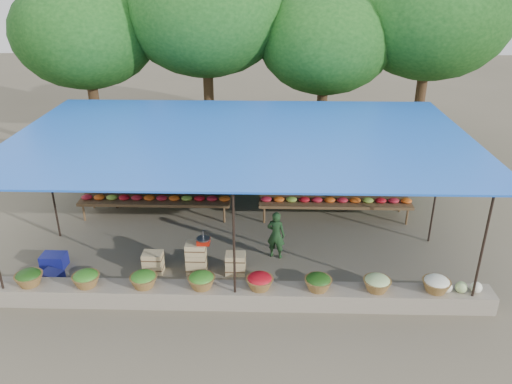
{
  "coord_description": "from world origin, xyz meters",
  "views": [
    {
      "loc": [
        0.66,
        -11.31,
        6.46
      ],
      "look_at": [
        0.35,
        0.2,
        1.24
      ],
      "focal_mm": 35.0,
      "sensor_mm": 36.0,
      "label": 1
    }
  ],
  "objects_px": {
    "blue_crate_front": "(52,277)",
    "blue_crate_back": "(54,261)",
    "crate_counter": "(195,261)",
    "vendor_seated": "(276,235)",
    "weighing_scale": "(203,241)"
  },
  "relations": [
    {
      "from": "weighing_scale",
      "to": "vendor_seated",
      "type": "height_order",
      "value": "vendor_seated"
    },
    {
      "from": "weighing_scale",
      "to": "blue_crate_back",
      "type": "relative_size",
      "value": 0.59
    },
    {
      "from": "weighing_scale",
      "to": "vendor_seated",
      "type": "distance_m",
      "value": 1.82
    },
    {
      "from": "blue_crate_back",
      "to": "vendor_seated",
      "type": "bearing_deg",
      "value": 7.4
    },
    {
      "from": "crate_counter",
      "to": "blue_crate_back",
      "type": "xyz_separation_m",
      "value": [
        -3.35,
        0.15,
        -0.15
      ]
    },
    {
      "from": "blue_crate_front",
      "to": "blue_crate_back",
      "type": "xyz_separation_m",
      "value": [
        -0.22,
        0.65,
        0.03
      ]
    },
    {
      "from": "crate_counter",
      "to": "blue_crate_front",
      "type": "bearing_deg",
      "value": -171.04
    },
    {
      "from": "vendor_seated",
      "to": "blue_crate_front",
      "type": "distance_m",
      "value": 5.16
    },
    {
      "from": "crate_counter",
      "to": "weighing_scale",
      "type": "relative_size",
      "value": 7.28
    },
    {
      "from": "crate_counter",
      "to": "vendor_seated",
      "type": "height_order",
      "value": "vendor_seated"
    },
    {
      "from": "crate_counter",
      "to": "blue_crate_back",
      "type": "height_order",
      "value": "crate_counter"
    },
    {
      "from": "blue_crate_front",
      "to": "blue_crate_back",
      "type": "distance_m",
      "value": 0.68
    },
    {
      "from": "vendor_seated",
      "to": "weighing_scale",
      "type": "bearing_deg",
      "value": 41.48
    },
    {
      "from": "crate_counter",
      "to": "blue_crate_back",
      "type": "distance_m",
      "value": 3.36
    },
    {
      "from": "crate_counter",
      "to": "vendor_seated",
      "type": "bearing_deg",
      "value": 21.8
    }
  ]
}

